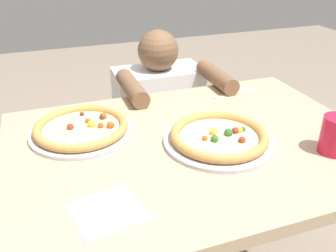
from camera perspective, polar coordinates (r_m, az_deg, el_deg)
name	(u,v)px	position (r m, az deg, el deg)	size (l,w,h in m)	color
dining_table	(192,172)	(1.22, 3.76, -7.27)	(1.15, 0.83, 0.75)	tan
pizza_near	(219,137)	(1.14, 8.01, -1.73)	(0.35, 0.35, 0.04)	#B7B7BC
pizza_far	(82,128)	(1.22, -13.40, -0.36)	(0.34, 0.34, 0.04)	#B7B7BC
drink_cup_colored	(336,135)	(1.17, 24.82, -1.30)	(0.09, 0.09, 0.11)	red
paper_napkin	(107,211)	(0.89, -9.53, -13.01)	(0.16, 0.14, 0.00)	white
fork	(236,93)	(1.53, 10.63, 5.15)	(0.20, 0.06, 0.00)	silver
diner_seated	(160,135)	(1.87, -1.32, -1.41)	(0.45, 0.54, 0.95)	#333847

